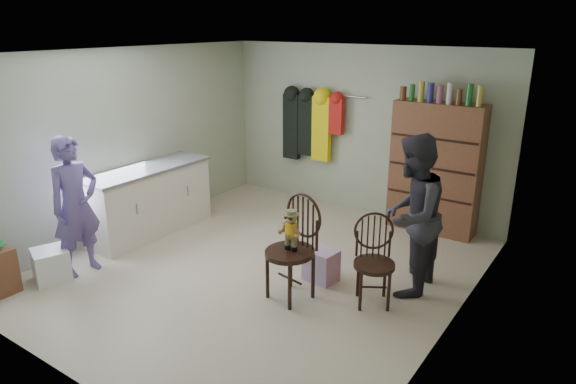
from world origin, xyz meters
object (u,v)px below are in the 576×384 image
Objects in this scene: counter at (148,200)px; chair_far at (374,256)px; chair_front at (294,240)px; dresser at (435,167)px.

chair_far is (3.38, 0.05, 0.04)m from counter.
chair_front reaches higher than counter.
chair_far is 2.29m from dresser.
counter is at bearing -144.32° from dresser.
chair_front is at bearing -7.13° from counter.
chair_far is at bearing 0.90° from counter.
chair_far is (0.74, 0.38, -0.14)m from chair_front.
counter is at bearing -176.13° from chair_front.
chair_front is 1.18× the size of chair_far.
chair_front reaches higher than chair_far.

